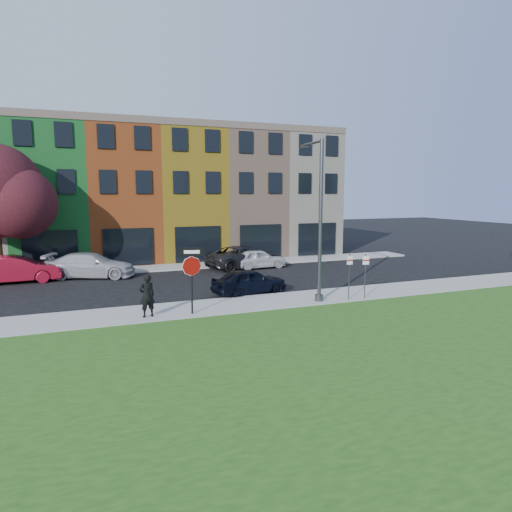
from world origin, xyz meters
name	(u,v)px	position (x,y,z in m)	size (l,w,h in m)	color
ground	(294,320)	(0.00, 0.00, 0.00)	(120.00, 120.00, 0.00)	black
sidewalk_near	(304,299)	(2.00, 3.00, 0.06)	(40.00, 3.00, 0.12)	gray
sidewalk_far	(161,268)	(-3.00, 15.00, 0.06)	(40.00, 2.40, 0.12)	gray
rowhouse_block	(152,196)	(-2.50, 21.18, 4.99)	(30.00, 10.12, 10.00)	beige
stop_sign	(192,267)	(-3.84, 2.12, 2.16)	(1.02, 0.34, 2.86)	black
man	(147,296)	(-5.71, 2.33, 1.03)	(0.74, 0.56, 1.82)	black
sedan_near	(249,281)	(-0.03, 5.29, 0.68)	(4.23, 2.33, 1.36)	black
parked_car_red	(17,269)	(-11.73, 13.10, 0.80)	(4.95, 1.94, 1.60)	maroon
parked_car_silver	(91,265)	(-7.61, 13.24, 0.78)	(5.76, 3.66, 1.55)	#BABBC0
parked_car_dark	(244,257)	(2.60, 13.32, 0.78)	(6.08, 3.94, 1.56)	black
parked_car_white	(258,259)	(3.40, 12.69, 0.68)	(4.12, 1.89, 1.37)	silver
street_lamp	(319,221)	(2.41, 2.41, 3.97)	(0.51, 2.58, 7.62)	#424446
parking_sign_a	(365,271)	(4.78, 1.89, 1.49)	(0.31, 0.12, 2.19)	#424446
parking_sign_b	(349,271)	(3.86, 1.89, 1.52)	(0.32, 0.08, 2.25)	#424446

